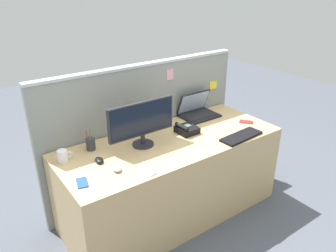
% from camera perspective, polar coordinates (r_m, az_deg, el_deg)
% --- Properties ---
extents(ground_plane, '(10.00, 10.00, 0.00)m').
position_cam_1_polar(ground_plane, '(3.28, 0.53, -14.38)').
color(ground_plane, '#4C515B').
extents(desk, '(1.96, 0.80, 0.76)m').
position_cam_1_polar(desk, '(3.05, 0.55, -8.85)').
color(desk, tan).
rests_on(desk, ground_plane).
extents(cubicle_divider, '(2.06, 0.08, 1.34)m').
position_cam_1_polar(cubicle_divider, '(3.23, -4.01, -0.94)').
color(cubicle_divider, gray).
rests_on(cubicle_divider, ground_plane).
extents(desktop_monitor, '(0.60, 0.18, 0.38)m').
position_cam_1_polar(desktop_monitor, '(2.71, -4.53, 0.85)').
color(desktop_monitor, '#232328').
rests_on(desktop_monitor, desk).
extents(laptop, '(0.36, 0.28, 0.24)m').
position_cam_1_polar(laptop, '(3.37, 4.96, 2.72)').
color(laptop, black).
rests_on(laptop, desk).
extents(desk_phone, '(0.17, 0.18, 0.09)m').
position_cam_1_polar(desk_phone, '(2.99, 3.17, -0.59)').
color(desk_phone, black).
rests_on(desk_phone, desk).
extents(keyboard_main, '(0.42, 0.17, 0.02)m').
position_cam_1_polar(keyboard_main, '(2.98, 12.44, -1.74)').
color(keyboard_main, black).
rests_on(keyboard_main, desk).
extents(computer_mouse_right_hand, '(0.08, 0.11, 0.03)m').
position_cam_1_polar(computer_mouse_right_hand, '(2.59, -11.68, -5.76)').
color(computer_mouse_right_hand, black).
rests_on(computer_mouse_right_hand, desk).
extents(computer_mouse_left_hand, '(0.08, 0.11, 0.03)m').
position_cam_1_polar(computer_mouse_left_hand, '(2.47, -8.74, -7.20)').
color(computer_mouse_left_hand, '#9EA0A8').
rests_on(computer_mouse_left_hand, desk).
extents(pen_cup, '(0.07, 0.07, 0.19)m').
position_cam_1_polar(pen_cup, '(2.77, -13.11, -2.99)').
color(pen_cup, '#333338').
rests_on(pen_cup, desk).
extents(cell_phone_white_slab, '(0.09, 0.14, 0.01)m').
position_cam_1_polar(cell_phone_white_slab, '(2.43, -3.59, -7.77)').
color(cell_phone_white_slab, silver).
rests_on(cell_phone_white_slab, desk).
extents(cell_phone_blue_case, '(0.10, 0.14, 0.01)m').
position_cam_1_polar(cell_phone_blue_case, '(2.38, -14.49, -9.37)').
color(cell_phone_blue_case, blue).
rests_on(cell_phone_blue_case, desk).
extents(cell_phone_red_case, '(0.14, 0.15, 0.01)m').
position_cam_1_polar(cell_phone_red_case, '(3.30, 13.25, 0.70)').
color(cell_phone_red_case, '#B22323').
rests_on(cell_phone_red_case, desk).
extents(coffee_mug, '(0.12, 0.08, 0.09)m').
position_cam_1_polar(coffee_mug, '(2.65, -17.56, -4.94)').
color(coffee_mug, white).
rests_on(coffee_mug, desk).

